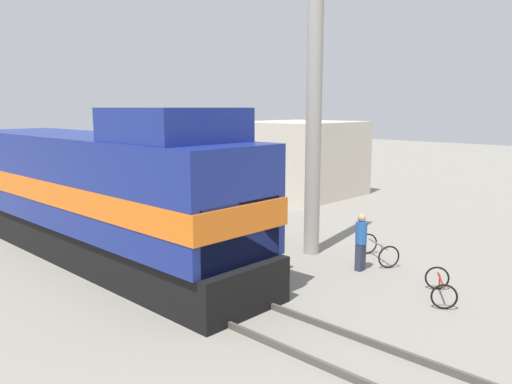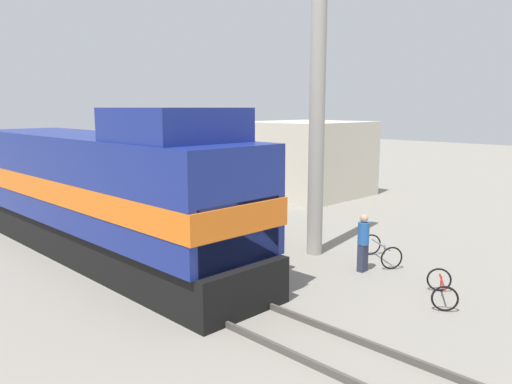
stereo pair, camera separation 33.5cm
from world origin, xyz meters
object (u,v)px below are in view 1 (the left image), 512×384
at_px(vendor_umbrella, 239,189).
at_px(bicycle, 378,250).
at_px(bicycle_spare, 440,286).
at_px(billboard_sign, 234,160).
at_px(person_bystander, 361,240).
at_px(utility_pole, 314,81).
at_px(locomotive, 102,194).

height_order(vendor_umbrella, bicycle, vendor_umbrella).
bearing_deg(bicycle_spare, billboard_sign, -47.89).
relative_size(person_bystander, bicycle_spare, 1.12).
distance_m(utility_pole, bicycle, 5.76).
height_order(locomotive, billboard_sign, locomotive).
relative_size(locomotive, person_bystander, 7.95).
bearing_deg(billboard_sign, bicycle, -101.69).
relative_size(locomotive, vendor_umbrella, 6.16).
xyz_separation_m(vendor_umbrella, billboard_sign, (3.30, 3.69, 0.55)).
height_order(locomotive, bicycle, locomotive).
bearing_deg(person_bystander, bicycle_spare, -101.35).
bearing_deg(billboard_sign, locomotive, -165.33).
bearing_deg(locomotive, bicycle, -47.16).
bearing_deg(bicycle_spare, locomotive, -6.20).
height_order(locomotive, person_bystander, locomotive).
xyz_separation_m(locomotive, bicycle, (5.94, -6.41, -1.78)).
bearing_deg(vendor_umbrella, person_bystander, -85.89).
height_order(locomotive, vendor_umbrella, locomotive).
height_order(utility_pole, billboard_sign, utility_pole).
bearing_deg(bicycle, person_bystander, -140.74).
distance_m(vendor_umbrella, bicycle_spare, 7.72).
xyz_separation_m(utility_pole, billboard_sign, (2.52, 6.36, -3.18)).
distance_m(vendor_umbrella, billboard_sign, 4.98).
xyz_separation_m(billboard_sign, bicycle_spare, (-3.49, -11.24, -2.18)).
bearing_deg(bicycle, bicycle_spare, -87.89).
height_order(vendor_umbrella, person_bystander, vendor_umbrella).
xyz_separation_m(vendor_umbrella, bicycle, (1.56, -4.73, -1.60)).
bearing_deg(bicycle, billboard_sign, 112.28).
distance_m(locomotive, person_bystander, 8.14).
xyz_separation_m(locomotive, utility_pole, (5.17, -4.35, 3.55)).
bearing_deg(locomotive, person_bystander, -54.01).
relative_size(utility_pole, billboard_sign, 3.26).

